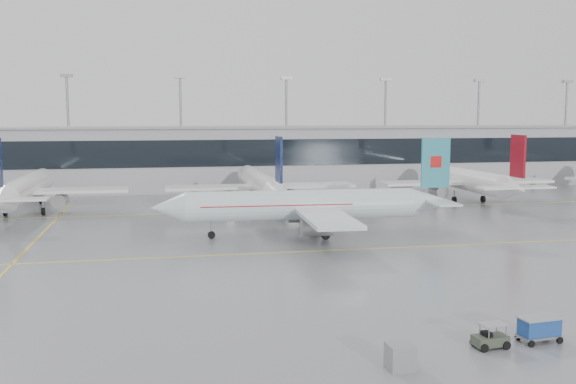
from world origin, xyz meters
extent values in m
plane|color=gray|center=(0.00, 0.00, 0.00)|extent=(320.00, 320.00, 0.00)
cube|color=yellow|center=(0.00, 0.00, 0.01)|extent=(120.00, 0.25, 0.01)
cube|color=yellow|center=(0.00, 30.00, 0.01)|extent=(120.00, 0.25, 0.01)
cube|color=yellow|center=(-30.00, 15.00, 0.01)|extent=(0.25, 60.00, 0.01)
cube|color=#9B9B9F|center=(0.00, 62.00, 6.00)|extent=(180.00, 15.00, 12.00)
cube|color=black|center=(0.00, 54.45, 7.50)|extent=(180.00, 0.20, 5.00)
cube|color=gray|center=(0.00, 62.00, 12.20)|extent=(182.00, 16.00, 0.40)
cylinder|color=gray|center=(-33.00, 68.00, 11.00)|extent=(0.50, 0.50, 22.00)
cube|color=gray|center=(-33.00, 68.00, 22.30)|extent=(2.40, 1.00, 0.60)
cylinder|color=gray|center=(-11.00, 68.00, 11.00)|extent=(0.50, 0.50, 22.00)
cube|color=gray|center=(-11.00, 68.00, 22.30)|extent=(2.40, 1.00, 0.60)
cylinder|color=gray|center=(11.00, 68.00, 11.00)|extent=(0.50, 0.50, 22.00)
cube|color=gray|center=(11.00, 68.00, 22.30)|extent=(2.40, 1.00, 0.60)
cylinder|color=gray|center=(33.00, 68.00, 11.00)|extent=(0.50, 0.50, 22.00)
cube|color=gray|center=(33.00, 68.00, 22.30)|extent=(2.40, 1.00, 0.60)
cylinder|color=gray|center=(55.00, 68.00, 11.00)|extent=(0.50, 0.50, 22.00)
cube|color=gray|center=(55.00, 68.00, 22.30)|extent=(2.40, 1.00, 0.60)
cylinder|color=gray|center=(77.00, 68.00, 11.00)|extent=(0.50, 0.50, 22.00)
cube|color=gray|center=(77.00, 68.00, 22.30)|extent=(2.40, 1.00, 0.60)
cylinder|color=silver|center=(0.89, 8.80, 3.80)|extent=(27.49, 4.74, 3.59)
cone|color=silver|center=(-14.77, 9.45, 3.80)|extent=(4.15, 3.75, 3.59)
cone|color=silver|center=(17.36, 8.10, 3.80)|extent=(5.75, 3.82, 3.59)
cube|color=silver|center=(2.39, 8.73, 3.40)|extent=(6.24, 29.83, 0.45)
cube|color=silver|center=(17.56, 8.09, 4.10)|extent=(3.28, 11.51, 0.25)
cube|color=teal|center=(17.76, 8.09, 8.66)|extent=(3.61, 0.50, 6.12)
cylinder|color=gray|center=(1.69, 3.96, 1.90)|extent=(3.69, 2.25, 2.10)
cylinder|color=gray|center=(2.10, 13.55, 1.90)|extent=(3.69, 2.25, 2.10)
cylinder|color=gray|center=(-9.78, 9.24, 1.23)|extent=(0.20, 0.20, 1.56)
cylinder|color=black|center=(-9.78, 9.24, 0.45)|extent=(0.91, 0.34, 0.90)
cylinder|color=gray|center=(3.28, 6.09, 1.33)|extent=(0.24, 0.24, 1.56)
cylinder|color=black|center=(3.28, 6.09, 0.55)|extent=(1.12, 0.50, 1.10)
cylinder|color=gray|center=(3.50, 11.29, 1.33)|extent=(0.24, 0.24, 1.56)
cylinder|color=black|center=(3.50, 11.29, 0.55)|extent=(1.12, 0.50, 1.10)
cube|color=#B70F0F|center=(17.76, 8.09, 8.79)|extent=(1.42, 0.51, 1.40)
cube|color=#B70F0F|center=(-2.10, 8.92, 4.00)|extent=(18.14, 4.38, 0.12)
cylinder|color=white|center=(-35.00, 35.00, 3.80)|extent=(3.59, 27.36, 3.59)
cone|color=white|center=(-35.00, 50.68, 3.80)|extent=(3.59, 4.00, 3.59)
cone|color=white|center=(-35.00, 18.52, 3.80)|extent=(3.59, 5.60, 3.59)
cube|color=white|center=(-35.00, 33.50, 3.40)|extent=(29.64, 5.00, 0.45)
cube|color=white|center=(-35.00, 18.32, 4.10)|extent=(11.40, 2.80, 0.25)
cylinder|color=gray|center=(-30.20, 34.00, 1.90)|extent=(2.10, 3.60, 2.10)
cylinder|color=gray|center=(-35.00, 45.68, 1.23)|extent=(0.20, 0.20, 1.56)
cylinder|color=black|center=(-35.00, 45.68, 0.45)|extent=(0.30, 0.90, 0.90)
cylinder|color=gray|center=(-37.60, 32.50, 1.33)|extent=(0.24, 0.24, 1.56)
cylinder|color=black|center=(-37.60, 32.50, 0.55)|extent=(0.45, 1.10, 1.10)
cylinder|color=gray|center=(-32.40, 32.50, 1.33)|extent=(0.24, 0.24, 1.56)
cylinder|color=black|center=(-32.40, 32.50, 0.55)|extent=(0.45, 1.10, 1.10)
cylinder|color=white|center=(0.00, 35.00, 3.80)|extent=(3.59, 27.36, 3.59)
cone|color=white|center=(0.00, 50.68, 3.80)|extent=(3.59, 4.00, 3.59)
cone|color=white|center=(0.00, 18.52, 3.80)|extent=(3.59, 5.60, 3.59)
cube|color=white|center=(0.00, 33.50, 3.40)|extent=(29.64, 5.00, 0.45)
cube|color=white|center=(0.00, 18.32, 4.10)|extent=(11.40, 2.80, 0.25)
cube|color=#0F1B44|center=(0.00, 18.12, 8.66)|extent=(0.35, 3.60, 6.12)
cylinder|color=gray|center=(-4.80, 34.00, 1.90)|extent=(2.10, 3.60, 2.10)
cylinder|color=gray|center=(4.80, 34.00, 1.90)|extent=(2.10, 3.60, 2.10)
cylinder|color=gray|center=(0.00, 45.68, 1.23)|extent=(0.20, 0.20, 1.56)
cylinder|color=black|center=(0.00, 45.68, 0.45)|extent=(0.30, 0.90, 0.90)
cylinder|color=gray|center=(-2.60, 32.50, 1.33)|extent=(0.24, 0.24, 1.56)
cylinder|color=black|center=(-2.60, 32.50, 0.55)|extent=(0.45, 1.10, 1.10)
cylinder|color=gray|center=(2.60, 32.50, 1.33)|extent=(0.24, 0.24, 1.56)
cylinder|color=black|center=(2.60, 32.50, 0.55)|extent=(0.45, 1.10, 1.10)
cylinder|color=white|center=(35.00, 35.00, 3.80)|extent=(3.59, 27.36, 3.59)
cone|color=white|center=(35.00, 50.68, 3.80)|extent=(3.59, 4.00, 3.59)
cone|color=white|center=(35.00, 18.52, 3.80)|extent=(3.59, 5.60, 3.59)
cube|color=white|center=(35.00, 33.50, 3.40)|extent=(29.64, 5.00, 0.45)
cube|color=white|center=(35.00, 18.32, 4.10)|extent=(11.40, 2.80, 0.25)
cube|color=maroon|center=(35.00, 18.12, 8.66)|extent=(0.35, 3.60, 6.12)
cylinder|color=gray|center=(30.20, 34.00, 1.90)|extent=(2.10, 3.60, 2.10)
cylinder|color=gray|center=(39.80, 34.00, 1.90)|extent=(2.10, 3.60, 2.10)
cylinder|color=gray|center=(35.00, 45.68, 1.23)|extent=(0.20, 0.20, 1.56)
cylinder|color=black|center=(35.00, 45.68, 0.45)|extent=(0.30, 0.90, 0.90)
cylinder|color=gray|center=(32.40, 32.50, 1.33)|extent=(0.24, 0.24, 1.56)
cylinder|color=black|center=(32.40, 32.50, 0.55)|extent=(0.45, 1.10, 1.10)
cylinder|color=gray|center=(37.60, 32.50, 1.33)|extent=(0.24, 0.24, 1.56)
cylinder|color=black|center=(37.60, 32.50, 0.55)|extent=(0.45, 1.10, 1.10)
cube|color=#3B4234|center=(4.29, -30.23, 0.48)|extent=(2.21, 1.34, 0.62)
cube|color=gray|center=(4.46, -30.22, 1.51)|extent=(1.77, 1.30, 0.05)
cube|color=black|center=(4.02, -30.26, 0.88)|extent=(0.50, 0.74, 0.35)
cylinder|color=gray|center=(5.86, -30.08, 0.44)|extent=(1.06, 0.17, 0.07)
cylinder|color=gray|center=(3.89, -30.76, 1.10)|extent=(0.07, 0.07, 0.79)
cylinder|color=gray|center=(3.80, -29.79, 1.10)|extent=(0.07, 0.07, 0.79)
cylinder|color=gray|center=(5.12, -30.64, 1.10)|extent=(0.07, 0.07, 0.79)
cylinder|color=gray|center=(5.03, -29.68, 1.10)|extent=(0.07, 0.07, 0.79)
cylinder|color=black|center=(3.55, -30.88, 0.26)|extent=(0.54, 0.22, 0.53)
cylinder|color=black|center=(3.44, -29.74, 0.26)|extent=(0.54, 0.22, 0.53)
cylinder|color=black|center=(5.13, -30.73, 0.26)|extent=(0.54, 0.22, 0.53)
cylinder|color=black|center=(5.02, -29.59, 0.26)|extent=(0.54, 0.22, 0.53)
cube|color=gray|center=(7.87, -29.89, 0.40)|extent=(2.77, 1.57, 0.16)
cube|color=#1D4492|center=(7.87, -29.89, 1.02)|extent=(2.58, 1.47, 1.06)
cube|color=gray|center=(7.87, -29.89, 1.59)|extent=(2.78, 1.66, 0.09)
cylinder|color=black|center=(6.88, -30.65, 0.22)|extent=(0.46, 0.20, 0.44)
cylinder|color=black|center=(6.75, -29.33, 0.22)|extent=(0.46, 0.20, 0.44)
cylinder|color=black|center=(8.99, -30.45, 0.22)|extent=(0.46, 0.20, 0.44)
cylinder|color=black|center=(8.87, -29.13, 0.22)|extent=(0.46, 0.20, 0.44)
cube|color=gray|center=(-2.48, -32.38, 0.74)|extent=(1.53, 1.43, 1.48)
camera|label=1|loc=(-15.74, -65.50, 14.34)|focal=40.00mm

